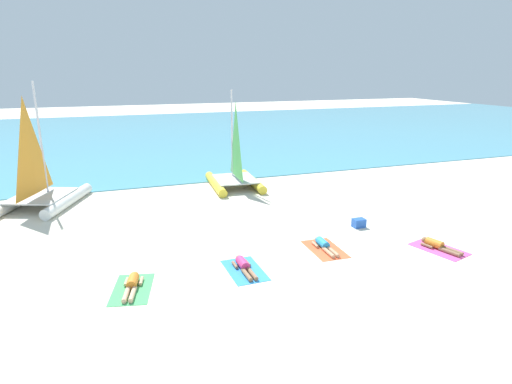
{
  "coord_description": "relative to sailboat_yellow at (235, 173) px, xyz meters",
  "views": [
    {
      "loc": [
        -5.9,
        -11.14,
        6.28
      ],
      "look_at": [
        0.0,
        5.5,
        1.2
      ],
      "focal_mm": 30.07,
      "sensor_mm": 36.0,
      "label": 1
    }
  ],
  "objects": [
    {
      "name": "ground_plane",
      "position": [
        -0.62,
        -0.75,
        -0.78
      ],
      "size": [
        120.0,
        120.0,
        0.0
      ],
      "primitive_type": "plane",
      "color": "beige"
    },
    {
      "name": "ocean_water",
      "position": [
        -0.62,
        21.47,
        -0.76
      ],
      "size": [
        120.0,
        40.0,
        0.05
      ],
      "primitive_type": "cube",
      "color": "#4C9EB7",
      "rests_on": "ground"
    },
    {
      "name": "sailboat_yellow",
      "position": [
        0.0,
        0.0,
        0.0
      ],
      "size": [
        2.8,
        4.17,
        5.24
      ],
      "rotation": [
        0.0,
        0.0,
        -0.06
      ],
      "color": "yellow",
      "rests_on": "ground"
    },
    {
      "name": "sailboat_white",
      "position": [
        -9.58,
        -0.22,
        0.08
      ],
      "size": [
        4.24,
        5.14,
        5.76
      ],
      "rotation": [
        0.0,
        0.0,
        -0.38
      ],
      "color": "white",
      "rests_on": "ground"
    },
    {
      "name": "towel_leftmost",
      "position": [
        -6.17,
        -9.92,
        -0.78
      ],
      "size": [
        1.5,
        2.1,
        0.01
      ],
      "primitive_type": "cube",
      "rotation": [
        0.0,
        0.0,
        -0.23
      ],
      "color": "#4CB266",
      "rests_on": "ground"
    },
    {
      "name": "sunbather_leftmost",
      "position": [
        -6.16,
        -9.86,
        -0.65
      ],
      "size": [
        0.74,
        1.56,
        0.3
      ],
      "rotation": [
        0.0,
        0.0,
        -0.23
      ],
      "color": "orange",
      "rests_on": "towel_leftmost"
    },
    {
      "name": "towel_center_left",
      "position": [
        -2.65,
        -9.87,
        -0.78
      ],
      "size": [
        1.14,
        1.92,
        0.01
      ],
      "primitive_type": "cube",
      "rotation": [
        0.0,
        0.0,
        0.02
      ],
      "color": "#338CD8",
      "rests_on": "ground"
    },
    {
      "name": "sunbather_center_left",
      "position": [
        -2.65,
        -9.8,
        -0.65
      ],
      "size": [
        0.55,
        1.56,
        0.3
      ],
      "rotation": [
        0.0,
        0.0,
        0.02
      ],
      "color": "#D83372",
      "rests_on": "towel_center_left"
    },
    {
      "name": "towel_center_right",
      "position": [
        0.61,
        -9.23,
        -0.78
      ],
      "size": [
        1.16,
        1.93,
        0.01
      ],
      "primitive_type": "cube",
      "rotation": [
        0.0,
        0.0,
        -0.03
      ],
      "color": "#EA5933",
      "rests_on": "ground"
    },
    {
      "name": "sunbather_center_right",
      "position": [
        0.61,
        -9.16,
        -0.65
      ],
      "size": [
        0.55,
        1.56,
        0.3
      ],
      "rotation": [
        0.0,
        0.0,
        -0.03
      ],
      "color": "#268CCC",
      "rests_on": "towel_center_right"
    },
    {
      "name": "towel_rightmost",
      "position": [
        4.51,
        -10.6,
        -0.78
      ],
      "size": [
        1.58,
        2.13,
        0.01
      ],
      "primitive_type": "cube",
      "rotation": [
        0.0,
        0.0,
        0.28
      ],
      "color": "#D84C99",
      "rests_on": "ground"
    },
    {
      "name": "sunbather_rightmost",
      "position": [
        4.49,
        -10.54,
        -0.65
      ],
      "size": [
        0.8,
        1.55,
        0.3
      ],
      "rotation": [
        0.0,
        0.0,
        0.28
      ],
      "color": "orange",
      "rests_on": "towel_rightmost"
    },
    {
      "name": "cooler_box",
      "position": [
        3.01,
        -7.67,
        -0.6
      ],
      "size": [
        0.5,
        0.36,
        0.36
      ],
      "primitive_type": "cube",
      "color": "blue",
      "rests_on": "ground"
    }
  ]
}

